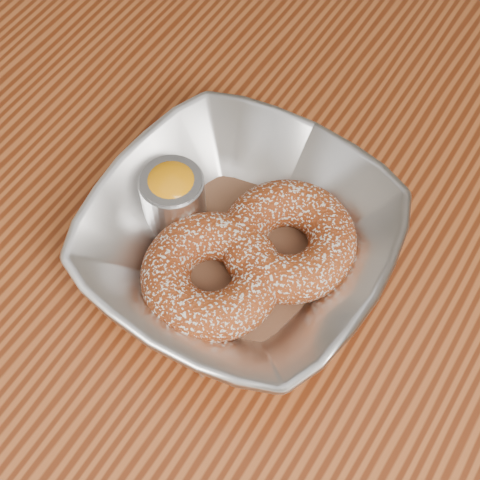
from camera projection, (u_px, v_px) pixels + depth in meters
The scene contains 6 objects.
table at pixel (359, 348), 0.64m from camera, with size 1.20×0.80×0.75m.
serving_bowl at pixel (240, 242), 0.55m from camera, with size 0.22×0.22×0.05m, color silver.
parchment at pixel (240, 254), 0.56m from camera, with size 0.14×0.14×0.00m, color brown.
donut_back at pixel (288, 240), 0.55m from camera, with size 0.10×0.10×0.04m, color maroon.
donut_front at pixel (212, 275), 0.53m from camera, with size 0.10×0.10×0.04m, color maroon.
ramekin at pixel (173, 196), 0.55m from camera, with size 0.05×0.05×0.06m.
Camera 1 is at (0.04, -0.26, 1.25)m, focal length 55.00 mm.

